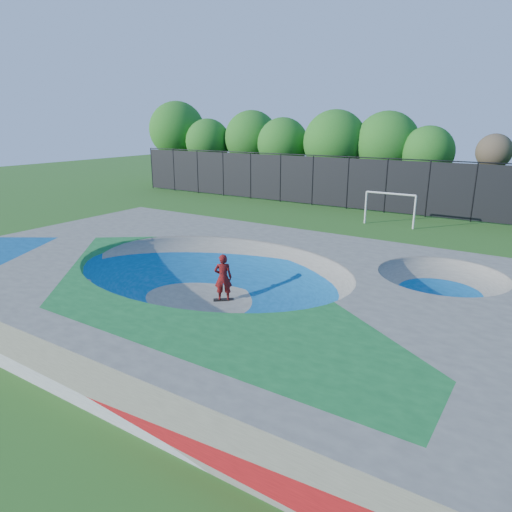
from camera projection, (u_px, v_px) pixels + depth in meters
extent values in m
plane|color=#245618|center=(212.00, 302.00, 17.38)|extent=(120.00, 120.00, 0.00)
cube|color=gray|center=(211.00, 284.00, 17.16)|extent=(22.00, 14.00, 1.50)
imported|color=#B5120E|center=(223.00, 278.00, 17.29)|extent=(0.81, 0.74, 1.85)
cube|color=black|center=(224.00, 300.00, 17.55)|extent=(0.75, 0.66, 0.05)
cylinder|color=silver|center=(366.00, 208.00, 30.50)|extent=(0.12, 0.12, 2.13)
cylinder|color=silver|center=(414.00, 212.00, 28.84)|extent=(0.12, 0.12, 2.13)
cylinder|color=silver|center=(391.00, 194.00, 29.37)|extent=(3.20, 0.12, 0.12)
cylinder|color=black|center=(152.00, 168.00, 46.17)|extent=(0.09, 0.09, 4.00)
cylinder|color=black|center=(174.00, 170.00, 44.62)|extent=(0.09, 0.09, 4.00)
cylinder|color=black|center=(198.00, 172.00, 43.07)|extent=(0.09, 0.09, 4.00)
cylinder|color=black|center=(223.00, 174.00, 41.52)|extent=(0.09, 0.09, 4.00)
cylinder|color=black|center=(251.00, 176.00, 39.96)|extent=(0.09, 0.09, 4.00)
cylinder|color=black|center=(280.00, 178.00, 38.41)|extent=(0.09, 0.09, 4.00)
cylinder|color=black|center=(313.00, 181.00, 36.86)|extent=(0.09, 0.09, 4.00)
cylinder|color=black|center=(348.00, 183.00, 35.31)|extent=(0.09, 0.09, 4.00)
cylinder|color=black|center=(386.00, 186.00, 33.76)|extent=(0.09, 0.09, 4.00)
cylinder|color=black|center=(428.00, 189.00, 32.21)|extent=(0.09, 0.09, 4.00)
cylinder|color=black|center=(474.00, 193.00, 30.66)|extent=(0.09, 0.09, 4.00)
cube|color=black|center=(386.00, 186.00, 33.76)|extent=(48.00, 0.03, 3.80)
cylinder|color=black|center=(388.00, 159.00, 33.19)|extent=(48.00, 0.08, 0.08)
cylinder|color=#4D3326|center=(179.00, 167.00, 50.40)|extent=(0.44, 0.44, 3.49)
sphere|color=#1D6019|center=(177.00, 130.00, 49.27)|extent=(5.94, 5.94, 5.94)
cylinder|color=#4D3326|center=(209.00, 172.00, 47.90)|extent=(0.44, 0.44, 2.88)
sphere|color=#1D6019|center=(208.00, 141.00, 47.00)|extent=(4.58, 4.58, 4.58)
cylinder|color=#4D3326|center=(252.00, 173.00, 46.74)|extent=(0.44, 0.44, 2.99)
sphere|color=#1D6019|center=(252.00, 138.00, 45.74)|extent=(5.36, 5.36, 5.36)
cylinder|color=#4D3326|center=(282.00, 178.00, 43.02)|extent=(0.44, 0.44, 2.86)
sphere|color=#1D6019|center=(283.00, 144.00, 42.11)|extent=(4.70, 4.70, 4.70)
cylinder|color=#4D3326|center=(333.00, 182.00, 40.18)|extent=(0.44, 0.44, 2.85)
sphere|color=#1D6019|center=(335.00, 142.00, 39.20)|extent=(5.43, 5.43, 5.43)
cylinder|color=#4D3326|center=(383.00, 185.00, 38.79)|extent=(0.44, 0.44, 2.79)
sphere|color=#1D6019|center=(386.00, 144.00, 37.83)|extent=(5.34, 5.34, 5.34)
cylinder|color=#4D3326|center=(424.00, 189.00, 36.48)|extent=(0.44, 0.44, 2.76)
sphere|color=#1D6019|center=(428.00, 152.00, 35.65)|extent=(4.06, 4.06, 4.06)
cylinder|color=#4D3326|center=(489.00, 189.00, 34.72)|extent=(0.44, 0.44, 3.36)
sphere|color=brown|center=(494.00, 151.00, 33.93)|extent=(2.60, 2.60, 2.60)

